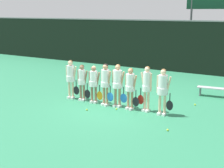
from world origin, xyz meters
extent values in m
plane|color=#2D7F56|center=(0.00, 0.00, 0.00)|extent=(140.00, 140.00, 0.00)
cube|color=black|center=(0.00, 8.56, 1.62)|extent=(60.00, 0.06, 3.23)
cube|color=slate|center=(0.00, 8.56, 3.27)|extent=(60.00, 0.08, 0.08)
cylinder|color=#515156|center=(-0.04, 10.41, 2.70)|extent=(0.14, 0.14, 5.40)
cube|color=#B2B2B7|center=(3.32, 3.65, 0.41)|extent=(1.64, 0.57, 0.04)
cylinder|color=slate|center=(2.65, 3.68, 0.19)|extent=(0.06, 0.06, 0.39)
cylinder|color=slate|center=(2.69, 3.43, 0.19)|extent=(0.06, 0.06, 0.39)
cylinder|color=beige|center=(-2.11, 0.05, 0.41)|extent=(0.10, 0.10, 0.83)
cylinder|color=beige|center=(-2.29, 0.03, 0.41)|extent=(0.10, 0.10, 0.83)
cube|color=white|center=(-2.10, 0.02, 0.04)|extent=(0.13, 0.25, 0.09)
cube|color=white|center=(-2.29, 0.00, 0.04)|extent=(0.13, 0.25, 0.09)
cylinder|color=white|center=(-2.20, 0.04, 0.92)|extent=(0.38, 0.38, 0.26)
cylinder|color=white|center=(-2.20, 0.04, 1.17)|extent=(0.33, 0.33, 0.69)
sphere|color=beige|center=(-2.20, 0.04, 1.62)|extent=(0.21, 0.21, 0.21)
sphere|color=olive|center=(-2.20, 0.06, 1.65)|extent=(0.20, 0.20, 0.20)
cylinder|color=beige|center=(-1.99, 0.06, 1.16)|extent=(0.22, 0.10, 0.65)
cylinder|color=beige|center=(-2.39, 0.02, 1.16)|extent=(0.08, 0.08, 0.65)
cylinder|color=black|center=(-1.91, 0.05, 0.74)|extent=(0.03, 0.03, 0.28)
ellipsoid|color=black|center=(-1.91, 0.05, 0.41)|extent=(0.32, 0.03, 0.39)
cylinder|color=#8C664C|center=(-1.50, 0.05, 0.38)|extent=(0.10, 0.10, 0.76)
cylinder|color=#8C664C|center=(-1.66, 0.03, 0.38)|extent=(0.10, 0.10, 0.76)
cube|color=white|center=(-1.49, 0.02, 0.04)|extent=(0.14, 0.25, 0.09)
cube|color=white|center=(-1.65, 0.00, 0.04)|extent=(0.14, 0.25, 0.09)
cylinder|color=white|center=(-1.58, 0.04, 0.84)|extent=(0.34, 0.34, 0.22)
cylinder|color=white|center=(-1.58, 0.04, 1.07)|extent=(0.29, 0.29, 0.62)
sphere|color=#8C664C|center=(-1.58, 0.04, 1.49)|extent=(0.20, 0.20, 0.20)
sphere|color=#4C331E|center=(-1.58, 0.06, 1.51)|extent=(0.18, 0.18, 0.18)
cylinder|color=#8C664C|center=(-1.39, 0.06, 1.06)|extent=(0.21, 0.10, 0.60)
cylinder|color=#8C664C|center=(-1.75, 0.02, 1.06)|extent=(0.08, 0.08, 0.59)
cylinder|color=black|center=(-1.31, 0.05, 0.67)|extent=(0.03, 0.03, 0.29)
ellipsoid|color=black|center=(-1.31, 0.05, 0.33)|extent=(0.31, 0.03, 0.40)
cylinder|color=#8C664C|center=(-0.85, 0.02, 0.38)|extent=(0.10, 0.10, 0.76)
cylinder|color=#8C664C|center=(-1.03, -0.01, 0.38)|extent=(0.10, 0.10, 0.76)
cube|color=white|center=(-0.85, -0.01, 0.04)|extent=(0.15, 0.25, 0.09)
cube|color=white|center=(-1.02, -0.04, 0.04)|extent=(0.15, 0.25, 0.09)
cylinder|color=white|center=(-0.94, 0.01, 0.84)|extent=(0.37, 0.37, 0.23)
cylinder|color=white|center=(-0.94, 0.01, 1.08)|extent=(0.32, 0.32, 0.62)
sphere|color=#8C664C|center=(-0.94, 0.01, 1.49)|extent=(0.20, 0.20, 0.20)
sphere|color=#D8B772|center=(-0.94, 0.03, 1.52)|extent=(0.19, 0.19, 0.19)
cylinder|color=#8C664C|center=(-0.74, 0.04, 1.06)|extent=(0.21, 0.11, 0.60)
cylinder|color=#8C664C|center=(-1.13, -0.02, 1.06)|extent=(0.08, 0.08, 0.59)
cylinder|color=black|center=(-0.66, 0.03, 0.68)|extent=(0.03, 0.03, 0.28)
ellipsoid|color=orange|center=(-0.66, 0.03, 0.35)|extent=(0.28, 0.03, 0.38)
cylinder|color=tan|center=(-0.20, -0.10, 0.42)|extent=(0.10, 0.10, 0.84)
cylinder|color=tan|center=(-0.38, -0.06, 0.42)|extent=(0.10, 0.10, 0.84)
cube|color=white|center=(-0.21, -0.12, 0.04)|extent=(0.15, 0.26, 0.09)
cube|color=white|center=(-0.39, -0.09, 0.04)|extent=(0.15, 0.26, 0.09)
cylinder|color=white|center=(-0.29, -0.08, 0.91)|extent=(0.38, 0.38, 0.20)
cylinder|color=white|center=(-0.29, -0.08, 1.18)|extent=(0.33, 0.33, 0.68)
sphere|color=tan|center=(-0.29, -0.08, 1.64)|extent=(0.23, 0.23, 0.23)
sphere|color=black|center=(-0.29, -0.06, 1.67)|extent=(0.21, 0.21, 0.21)
cylinder|color=tan|center=(-0.09, -0.12, 1.17)|extent=(0.22, 0.12, 0.65)
cylinder|color=tan|center=(-0.48, -0.04, 1.17)|extent=(0.08, 0.08, 0.65)
cylinder|color=black|center=(-0.02, -0.15, 0.75)|extent=(0.03, 0.03, 0.27)
ellipsoid|color=blue|center=(-0.02, -0.15, 0.43)|extent=(0.30, 0.03, 0.38)
cylinder|color=tan|center=(0.33, 0.01, 0.42)|extent=(0.10, 0.10, 0.84)
cylinder|color=tan|center=(0.14, 0.02, 0.42)|extent=(0.10, 0.10, 0.84)
cube|color=white|center=(0.33, -0.02, 0.04)|extent=(0.12, 0.24, 0.09)
cube|color=white|center=(0.14, -0.01, 0.04)|extent=(0.12, 0.24, 0.09)
cylinder|color=white|center=(0.24, 0.01, 0.92)|extent=(0.41, 0.41, 0.20)
cylinder|color=white|center=(0.24, 0.01, 1.19)|extent=(0.36, 0.36, 0.70)
sphere|color=tan|center=(0.24, 0.01, 1.65)|extent=(0.22, 0.22, 0.22)
sphere|color=olive|center=(0.24, 0.03, 1.68)|extent=(0.20, 0.20, 0.20)
cylinder|color=tan|center=(0.45, 0.00, 1.18)|extent=(0.21, 0.08, 0.66)
cylinder|color=tan|center=(0.03, 0.02, 1.18)|extent=(0.08, 0.08, 0.66)
cylinder|color=black|center=(0.53, -0.02, 0.75)|extent=(0.03, 0.03, 0.28)
ellipsoid|color=blue|center=(0.53, -0.02, 0.42)|extent=(0.31, 0.03, 0.39)
cylinder|color=tan|center=(0.93, -0.04, 0.40)|extent=(0.10, 0.10, 0.80)
cylinder|color=tan|center=(0.75, -0.02, 0.40)|extent=(0.10, 0.10, 0.80)
cube|color=white|center=(0.93, -0.07, 0.04)|extent=(0.14, 0.25, 0.09)
cube|color=white|center=(0.75, -0.05, 0.04)|extent=(0.14, 0.25, 0.09)
cylinder|color=white|center=(0.84, -0.03, 0.87)|extent=(0.38, 0.38, 0.20)
cylinder|color=white|center=(0.84, -0.03, 1.13)|extent=(0.33, 0.33, 0.66)
sphere|color=tan|center=(0.84, -0.03, 1.57)|extent=(0.21, 0.21, 0.21)
sphere|color=olive|center=(0.84, -0.01, 1.59)|extent=(0.19, 0.19, 0.19)
cylinder|color=tan|center=(1.04, -0.06, 1.12)|extent=(0.21, 0.10, 0.63)
cylinder|color=tan|center=(0.65, -0.01, 1.12)|extent=(0.08, 0.08, 0.63)
cylinder|color=black|center=(1.12, -0.09, 0.71)|extent=(0.03, 0.03, 0.28)
ellipsoid|color=black|center=(1.12, -0.09, 0.38)|extent=(0.29, 0.03, 0.39)
cylinder|color=beige|center=(1.58, 0.07, 0.43)|extent=(0.10, 0.10, 0.86)
cylinder|color=beige|center=(1.42, 0.10, 0.43)|extent=(0.10, 0.10, 0.86)
cube|color=white|center=(1.58, 0.04, 0.04)|extent=(0.15, 0.26, 0.09)
cube|color=white|center=(1.42, 0.07, 0.04)|extent=(0.15, 0.26, 0.09)
cylinder|color=white|center=(1.50, 0.09, 0.94)|extent=(0.34, 0.34, 0.23)
cylinder|color=white|center=(1.50, 0.09, 1.22)|extent=(0.30, 0.30, 0.72)
sphere|color=beige|center=(1.50, 0.09, 1.68)|extent=(0.21, 0.21, 0.21)
sphere|color=olive|center=(1.51, 0.11, 1.71)|extent=(0.19, 0.19, 0.19)
cylinder|color=beige|center=(1.32, 0.12, 1.20)|extent=(0.23, 0.11, 0.69)
cylinder|color=beige|center=(1.68, 0.05, 1.20)|extent=(0.08, 0.08, 0.68)
cylinder|color=black|center=(1.23, 0.11, 0.77)|extent=(0.03, 0.03, 0.28)
ellipsoid|color=red|center=(1.23, 0.11, 0.43)|extent=(0.27, 0.03, 0.39)
cylinder|color=beige|center=(2.30, -0.01, 0.42)|extent=(0.10, 0.10, 0.85)
cylinder|color=beige|center=(2.10, -0.01, 0.42)|extent=(0.10, 0.10, 0.85)
cube|color=white|center=(2.30, -0.04, 0.04)|extent=(0.12, 0.24, 0.09)
cube|color=white|center=(2.10, -0.04, 0.04)|extent=(0.12, 0.24, 0.09)
cylinder|color=white|center=(2.20, -0.01, 0.94)|extent=(0.41, 0.41, 0.25)
cylinder|color=white|center=(2.20, -0.01, 1.20)|extent=(0.35, 0.35, 0.70)
sphere|color=beige|center=(2.20, -0.01, 1.66)|extent=(0.22, 0.22, 0.22)
sphere|color=olive|center=(2.20, 0.01, 1.68)|extent=(0.20, 0.20, 0.20)
cylinder|color=beige|center=(2.41, 0.00, 1.19)|extent=(0.22, 0.08, 0.67)
cylinder|color=beige|center=(1.99, -0.02, 1.19)|extent=(0.08, 0.08, 0.67)
cylinder|color=black|center=(2.50, -0.02, 0.76)|extent=(0.03, 0.03, 0.28)
ellipsoid|color=black|center=(2.50, -0.02, 0.42)|extent=(0.27, 0.03, 0.39)
sphere|color=#CCE033|center=(-1.98, 1.13, 0.03)|extent=(0.07, 0.07, 0.07)
sphere|color=#CCE033|center=(-2.75, 1.80, 0.03)|extent=(0.07, 0.07, 0.07)
sphere|color=#CCE033|center=(2.94, 1.84, 0.04)|extent=(0.07, 0.07, 0.07)
sphere|color=#CCE033|center=(-0.57, -1.05, 0.03)|extent=(0.07, 0.07, 0.07)
sphere|color=#CCE033|center=(0.40, -0.36, 0.03)|extent=(0.07, 0.07, 0.07)
sphere|color=#CCE033|center=(2.98, -1.45, 0.03)|extent=(0.07, 0.07, 0.07)
camera|label=1|loc=(6.36, -10.69, 3.87)|focal=50.00mm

